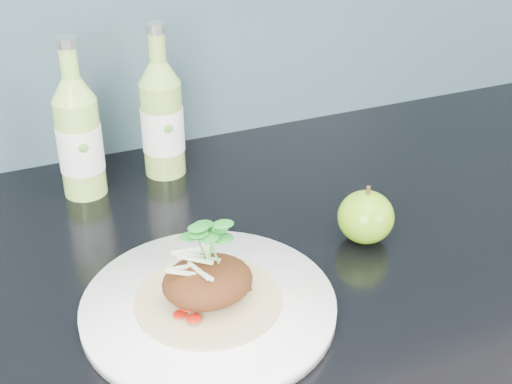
{
  "coord_description": "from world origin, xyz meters",
  "views": [
    {
      "loc": [
        -0.24,
        0.99,
        1.4
      ],
      "look_at": [
        0.02,
        1.62,
        1.0
      ],
      "focal_mm": 50.0,
      "sensor_mm": 36.0,
      "label": 1
    }
  ],
  "objects_px": {
    "cider_bottle_left": "(79,137)",
    "cider_bottle_right": "(162,119)",
    "dinner_plate": "(209,307)",
    "green_apple": "(366,217)"
  },
  "relations": [
    {
      "from": "green_apple",
      "to": "cider_bottle_left",
      "type": "bearing_deg",
      "value": 139.63
    },
    {
      "from": "cider_bottle_right",
      "to": "cider_bottle_left",
      "type": "bearing_deg",
      "value": -161.59
    },
    {
      "from": "green_apple",
      "to": "cider_bottle_left",
      "type": "height_order",
      "value": "cider_bottle_left"
    },
    {
      "from": "dinner_plate",
      "to": "green_apple",
      "type": "relative_size",
      "value": 3.97
    },
    {
      "from": "cider_bottle_left",
      "to": "cider_bottle_right",
      "type": "distance_m",
      "value": 0.12
    },
    {
      "from": "dinner_plate",
      "to": "green_apple",
      "type": "distance_m",
      "value": 0.23
    },
    {
      "from": "cider_bottle_left",
      "to": "green_apple",
      "type": "bearing_deg",
      "value": -44.47
    },
    {
      "from": "green_apple",
      "to": "cider_bottle_left",
      "type": "xyz_separation_m",
      "value": [
        -0.3,
        0.25,
        0.05
      ]
    },
    {
      "from": "cider_bottle_right",
      "to": "dinner_plate",
      "type": "bearing_deg",
      "value": -86.98
    },
    {
      "from": "dinner_plate",
      "to": "green_apple",
      "type": "bearing_deg",
      "value": 14.65
    }
  ]
}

